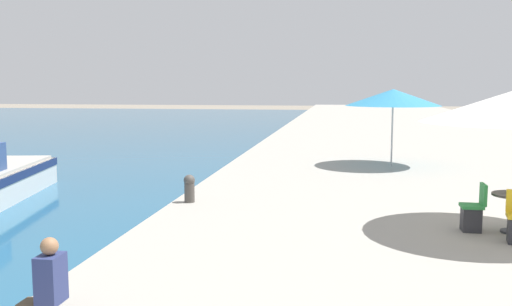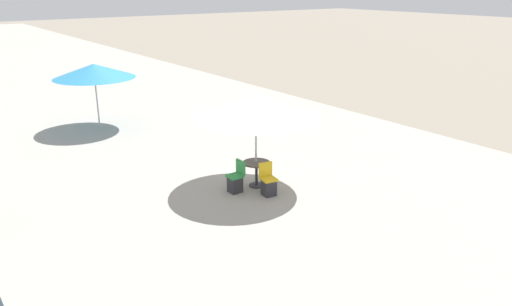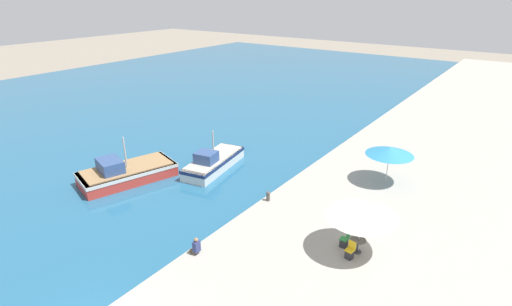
% 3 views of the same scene
% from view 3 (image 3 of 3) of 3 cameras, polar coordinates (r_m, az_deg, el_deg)
% --- Properties ---
extents(water_basin, '(56.00, 90.00, 0.04)m').
position_cam_3_polar(water_basin, '(60.40, -8.16, 9.46)').
color(water_basin, '#235B7F').
rests_on(water_basin, ground_plane).
extents(quay_promenade, '(16.00, 90.00, 0.78)m').
position_cam_3_polar(quay_promenade, '(44.66, 27.82, 2.95)').
color(quay_promenade, '#A39E93').
rests_on(quay_promenade, ground_plane).
extents(fishing_boat_near, '(4.96, 7.42, 3.40)m').
position_cam_3_polar(fishing_boat_near, '(31.11, -18.06, -2.62)').
color(fishing_boat_near, red).
rests_on(fishing_boat_near, water_basin).
extents(fishing_boat_mid, '(3.34, 6.66, 3.16)m').
position_cam_3_polar(fishing_boat_mid, '(31.64, -6.12, -1.24)').
color(fishing_boat_mid, silver).
rests_on(fishing_boat_mid, water_basin).
extents(cafe_umbrella_pink, '(3.58, 3.58, 2.68)m').
position_cam_3_polar(cafe_umbrella_pink, '(20.49, 14.94, -8.07)').
color(cafe_umbrella_pink, '#B7B7B7').
rests_on(cafe_umbrella_pink, quay_promenade).
extents(cafe_umbrella_white, '(3.22, 3.22, 2.61)m').
position_cam_3_polar(cafe_umbrella_white, '(28.53, 18.57, 0.29)').
color(cafe_umbrella_white, '#B7B7B7').
rests_on(cafe_umbrella_white, quay_promenade).
extents(cafe_table, '(0.80, 0.80, 0.74)m').
position_cam_3_polar(cafe_table, '(21.42, 14.35, -12.36)').
color(cafe_table, '#333338').
rests_on(cafe_table, quay_promenade).
extents(cafe_chair_left, '(0.43, 0.40, 0.91)m').
position_cam_3_polar(cafe_chair_left, '(21.75, 12.50, -12.25)').
color(cafe_chair_left, '#2D2D33').
rests_on(cafe_chair_left, quay_promenade).
extents(cafe_chair_right, '(0.46, 0.49, 0.91)m').
position_cam_3_polar(cafe_chair_right, '(21.02, 13.24, -13.69)').
color(cafe_chair_right, '#2D2D33').
rests_on(cafe_chair_right, quay_promenade).
extents(person_at_quay, '(0.52, 0.36, 0.96)m').
position_cam_3_polar(person_at_quay, '(20.95, -8.58, -13.09)').
color(person_at_quay, brown).
rests_on(person_at_quay, quay_promenade).
extents(mooring_bollard, '(0.26, 0.26, 0.65)m').
position_cam_3_polar(mooring_bollard, '(25.47, 1.75, -6.11)').
color(mooring_bollard, '#4C4742').
rests_on(mooring_bollard, quay_promenade).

